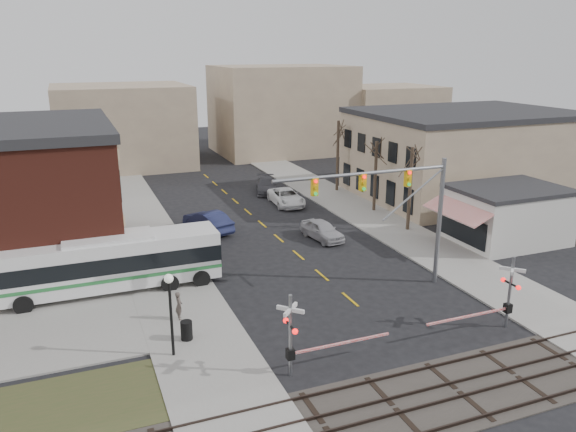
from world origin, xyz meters
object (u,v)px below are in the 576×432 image
object	(u,v)px
street_lamp	(170,298)
traffic_signal_mast	(399,199)
trash_bin	(187,330)
pedestrian_near	(179,306)
car_a	(322,230)
transit_bus	(110,262)
rr_crossing_west	(299,335)
pedestrian_far	(138,277)
car_d	(266,185)
car_b	(208,221)
car_c	(286,197)
rr_crossing_east	(503,294)

from	to	relation	value
street_lamp	traffic_signal_mast	bearing A→B (deg)	11.88
trash_bin	pedestrian_near	distance (m)	2.38
traffic_signal_mast	pedestrian_near	xyz separation A→B (m)	(-13.19, 0.64, -4.88)
traffic_signal_mast	car_a	bearing A→B (deg)	90.91
transit_bus	traffic_signal_mast	xyz separation A→B (m)	(16.23, -6.11, 3.90)
rr_crossing_west	car_a	size ratio (longest dim) A/B	1.28
pedestrian_far	car_a	bearing A→B (deg)	-34.05
car_d	car_b	bearing A→B (deg)	-112.43
trash_bin	car_c	xyz separation A→B (m)	(14.19, 22.33, 0.14)
car_b	car_a	bearing A→B (deg)	128.06
pedestrian_near	car_d	bearing A→B (deg)	-29.64
car_d	traffic_signal_mast	bearing A→B (deg)	-74.15
car_b	car_c	size ratio (longest dim) A/B	0.96
rr_crossing_west	rr_crossing_east	distance (m)	11.59
car_a	pedestrian_far	bearing A→B (deg)	-171.15
car_a	car_c	bearing A→B (deg)	75.70
transit_bus	street_lamp	world-z (taller)	street_lamp
rr_crossing_east	car_c	bearing A→B (deg)	93.31
rr_crossing_east	car_c	distance (m)	27.16
car_d	pedestrian_far	xyz separation A→B (m)	(-15.49, -20.13, 0.13)
rr_crossing_east	car_a	xyz separation A→B (m)	(-2.64, 16.68, -1.22)
transit_bus	car_c	size ratio (longest dim) A/B	2.41
car_a	car_c	size ratio (longest dim) A/B	0.81
transit_bus	trash_bin	xyz separation A→B (m)	(2.96, -7.82, -1.29)
transit_bus	rr_crossing_east	distance (m)	22.55
traffic_signal_mast	rr_crossing_west	size ratio (longest dim) A/B	1.99
car_a	traffic_signal_mast	bearing A→B (deg)	-97.49
rr_crossing_west	pedestrian_near	xyz separation A→B (m)	(-4.07, 7.18, -1.05)
transit_bus	traffic_signal_mast	bearing A→B (deg)	-20.61
pedestrian_near	traffic_signal_mast	bearing A→B (deg)	-93.47
trash_bin	car_c	bearing A→B (deg)	57.57
trash_bin	car_b	xyz separation A→B (m)	(5.31, 17.13, 0.25)
transit_bus	traffic_signal_mast	size ratio (longest dim) A/B	1.18
trash_bin	car_d	bearing A→B (deg)	63.01
car_b	traffic_signal_mast	bearing A→B (deg)	99.06
pedestrian_far	transit_bus	bearing A→B (deg)	113.07
rr_crossing_east	car_a	world-z (taller)	rr_crossing_east
rr_crossing_west	rr_crossing_east	xyz separation A→B (m)	(11.59, 0.07, 0.00)
transit_bus	rr_crossing_east	xyz separation A→B (m)	(18.72, -12.57, 0.07)
trash_bin	street_lamp	bearing A→B (deg)	-125.73
street_lamp	rr_crossing_east	bearing A→B (deg)	-11.79
transit_bus	car_a	world-z (taller)	transit_bus
transit_bus	traffic_signal_mast	distance (m)	17.78
traffic_signal_mast	street_lamp	bearing A→B (deg)	-168.12
car_d	pedestrian_near	size ratio (longest dim) A/B	3.18
street_lamp	pedestrian_near	xyz separation A→B (m)	(1.00, 3.63, -2.21)
street_lamp	car_d	world-z (taller)	street_lamp
transit_bus	rr_crossing_west	world-z (taller)	rr_crossing_west
trash_bin	pedestrian_far	world-z (taller)	pedestrian_far
trash_bin	car_a	distance (m)	17.73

